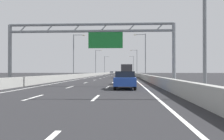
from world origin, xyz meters
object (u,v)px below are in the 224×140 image
Objects in this scene: streetlamp_right_far at (136,61)px; streetlamp_left_distant at (105,64)px; streetlamp_left_mid at (75,53)px; streetlamp_left_far at (96,61)px; red_car at (126,78)px; sign_gantry at (92,38)px; streetlamp_right_distant at (133,64)px; black_car at (126,73)px; box_truck at (127,71)px; blue_car at (125,80)px; streetlamp_right_mid at (144,53)px; white_car at (112,73)px; silver_car at (126,73)px.

streetlamp_right_far is 40.63m from streetlamp_left_distant.
streetlamp_left_mid and streetlamp_left_far have the same top height.
sign_gantry is at bearing -123.32° from red_car.
streetlamp_right_distant reaches higher than black_car.
red_car is at bearing -90.18° from black_car.
box_truck reaches higher than red_car.
streetlamp_right_distant is (14.93, 0.00, 0.00)m from streetlamp_left_distant.
blue_car is at bearing -90.19° from black_car.
streetlamp_left_distant is at bearing 96.39° from red_car.
streetlamp_left_mid is at bearing 116.20° from red_car.
streetlamp_right_mid is 71.70m from black_car.
white_car is at bearing 93.92° from blue_car.
box_truck is (-3.74, -33.05, -3.72)m from streetlamp_right_far.
streetlamp_left_mid reaches higher than blue_car.
red_car is (10.95, -97.83, -4.66)m from streetlamp_left_distant.
red_car is (3.29, 5.00, -4.12)m from sign_gantry.
streetlamp_right_far is 33.46m from box_truck.
black_car is at bearing 90.03° from silver_car.
black_car is (-3.69, -4.12, -4.66)m from streetlamp_right_distant.
red_car is (-0.29, -93.71, 0.00)m from black_car.
sign_gantry is 3.61× the size of silver_car.
streetlamp_right_mid is 2.17× the size of blue_car.
sign_gantry is at bearing -92.31° from silver_car.
streetlamp_left_distant is (-14.93, 75.57, 0.00)m from streetlamp_right_mid.
streetlamp_left_distant is 5.93m from white_car.
black_car is 0.52× the size of box_truck.
streetlamp_left_distant is 2.31× the size of black_car.
streetlamp_left_mid is at bearing -90.00° from streetlamp_left_distant.
streetlamp_left_far is 1.00× the size of streetlamp_left_distant.
streetlamp_right_far is 34.19m from black_car.
sign_gantry is 1.76× the size of streetlamp_left_far.
streetlamp_left_far is 2.05× the size of silver_car.
streetlamp_left_distant is at bearing -175.06° from white_car.
box_truck is at bearing 89.54° from blue_car.
streetlamp_right_mid reaches higher than black_car.
red_car is at bearing -79.66° from streetlamp_left_far.
streetlamp_right_distant is 1.20× the size of box_truck.
streetlamp_left_far is 38.56m from white_car.
sign_gantry is 5.96m from blue_car.
box_truck is at bearing 83.71° from sign_gantry.
streetlamp_right_mid is (14.93, 0.00, 0.00)m from streetlamp_left_mid.
streetlamp_left_far is 1.20× the size of box_truck.
blue_car is at bearing -80.88° from streetlamp_left_far.
streetlamp_left_mid is at bearing -111.56° from streetlamp_right_far.
black_car is 8.79m from white_car.
streetlamp_right_distant is 2.05× the size of silver_car.
blue_car reaches higher than red_car.
streetlamp_right_far reaches higher than box_truck.
streetlamp_right_far reaches higher than sign_gantry.
streetlamp_left_far is (-7.66, 65.05, 0.54)m from sign_gantry.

